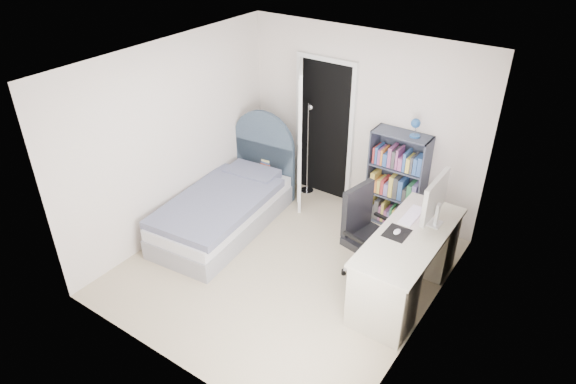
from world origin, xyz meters
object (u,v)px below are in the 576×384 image
Objects in this scene: floor_lamp at (308,158)px; desk at (407,262)px; nightstand at (271,170)px; bed at (227,206)px; bookcase at (397,185)px; office_chair at (365,230)px.

floor_lamp is 2.45m from desk.
desk is at bearing -20.41° from nightstand.
floor_lamp reaches higher than bed.
bookcase is 1.44m from desk.
floor_lamp is at bearing 149.03° from desk.
bookcase is (1.40, -0.01, 0.02)m from floor_lamp.
nightstand is 2.21m from office_chair.
office_chair is (-0.55, 0.03, 0.19)m from desk.
office_chair is (1.56, -1.23, 0.05)m from floor_lamp.
office_chair is at bearing -38.25° from floor_lamp.
desk is at bearing 1.80° from bed.
bed is at bearing -178.20° from desk.
nightstand is 0.50× the size of office_chair.
bookcase is at bearing 36.03° from bed.
bookcase is at bearing -0.55° from floor_lamp.
floor_lamp is at bearing 179.45° from bookcase.
bookcase is at bearing 9.35° from nightstand.
nightstand is 2.71m from desk.
nightstand is at bearing -170.65° from bookcase.
desk is 1.46× the size of office_chair.
bookcase is (1.84, 0.30, 0.22)m from nightstand.
desk is (2.54, -0.94, 0.07)m from nightstand.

